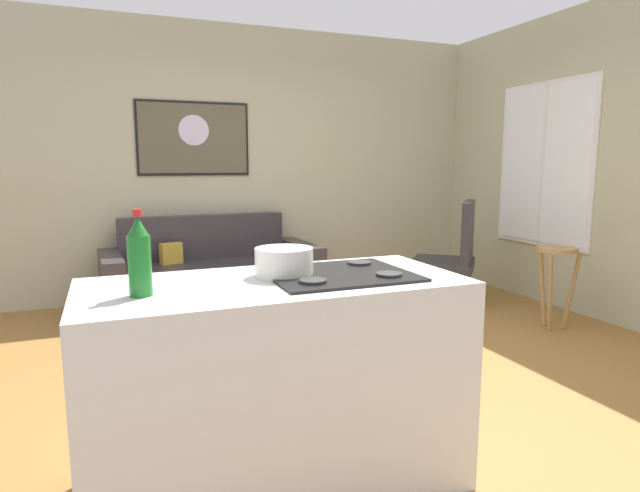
% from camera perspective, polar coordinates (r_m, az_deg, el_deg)
% --- Properties ---
extents(ground, '(6.40, 6.40, 0.04)m').
position_cam_1_polar(ground, '(3.78, 2.26, -13.00)').
color(ground, olive).
extents(back_wall, '(6.40, 0.05, 2.80)m').
position_cam_1_polar(back_wall, '(5.81, -7.58, 8.88)').
color(back_wall, '#B1AD8D').
rests_on(back_wall, ground).
extents(right_wall, '(0.05, 6.40, 2.80)m').
position_cam_1_polar(right_wall, '(5.37, 27.69, 7.97)').
color(right_wall, '#B0AE8C').
rests_on(right_wall, ground).
extents(couch, '(2.05, 1.00, 0.87)m').
position_cam_1_polar(couch, '(5.28, -11.47, -3.37)').
color(couch, '#322C30').
rests_on(couch, ground).
extents(coffee_table, '(0.88, 0.61, 0.39)m').
position_cam_1_polar(coffee_table, '(4.19, -9.93, -5.48)').
color(coffee_table, silver).
rests_on(coffee_table, ground).
extents(armchair, '(0.86, 0.86, 1.02)m').
position_cam_1_polar(armchair, '(5.48, 13.94, -1.02)').
color(armchair, black).
rests_on(armchair, ground).
extents(bar_stool, '(0.37, 0.36, 0.70)m').
position_cam_1_polar(bar_stool, '(4.87, 23.95, -2.02)').
color(bar_stool, '#A47B48').
rests_on(bar_stool, ground).
extents(kitchen_counter, '(1.55, 0.70, 0.94)m').
position_cam_1_polar(kitchen_counter, '(2.33, -4.58, -14.65)').
color(kitchen_counter, silver).
rests_on(kitchen_counter, ground).
extents(soda_bottle, '(0.08, 0.08, 0.31)m').
position_cam_1_polar(soda_bottle, '(2.02, -18.77, -1.15)').
color(soda_bottle, '#1C6D23').
rests_on(soda_bottle, kitchen_counter).
extents(mixing_bowl, '(0.25, 0.25, 0.12)m').
position_cam_1_polar(mixing_bowl, '(2.26, -3.88, -1.77)').
color(mixing_bowl, silver).
rests_on(mixing_bowl, kitchen_counter).
extents(wall_painting, '(1.13, 0.03, 0.74)m').
position_cam_1_polar(wall_painting, '(5.66, -13.36, 11.14)').
color(wall_painting, black).
extents(window, '(0.03, 1.21, 1.61)m').
position_cam_1_polar(window, '(5.75, 22.85, 8.02)').
color(window, silver).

